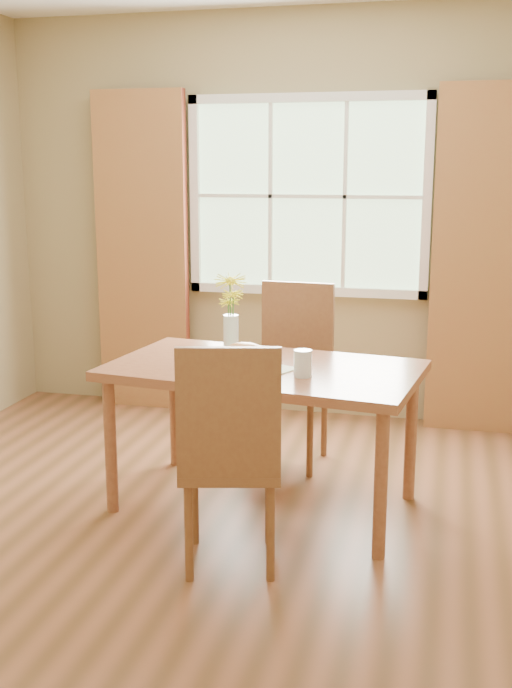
{
  "coord_description": "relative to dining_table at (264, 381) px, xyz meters",
  "views": [
    {
      "loc": [
        0.96,
        -3.48,
        1.71
      ],
      "look_at": [
        0.05,
        0.22,
        0.85
      ],
      "focal_mm": 42.0,
      "sensor_mm": 36.0,
      "label": 1
    }
  ],
  "objects": [
    {
      "name": "chair_far",
      "position": [
        0.01,
        0.71,
        -0.09
      ],
      "size": [
        0.46,
        0.46,
        1.04
      ],
      "rotation": [
        0.0,
        0.0,
        -0.07
      ],
      "color": "brown",
      "rests_on": "room"
    },
    {
      "name": "window",
      "position": [
        -0.08,
        1.6,
        0.84
      ],
      "size": [
        1.62,
        0.06,
        1.32
      ],
      "color": "#A3CC9A",
      "rests_on": "room"
    },
    {
      "name": "dining_table",
      "position": [
        0.0,
        0.0,
        0.0
      ],
      "size": [
        1.61,
        1.04,
        0.74
      ],
      "rotation": [
        0.0,
        0.0,
        -0.13
      ],
      "color": "brown",
      "rests_on": "room"
    },
    {
      "name": "water_glass",
      "position": [
        0.22,
        -0.16,
        0.14
      ],
      "size": [
        0.08,
        0.08,
        0.13
      ],
      "color": "silver",
      "rests_on": "dining_table"
    },
    {
      "name": "placemat",
      "position": [
        -0.09,
        -0.08,
        0.08
      ],
      "size": [
        0.55,
        0.49,
        0.01
      ],
      "primitive_type": "cube",
      "rotation": [
        0.0,
        0.0,
        -0.42
      ],
      "color": "beige",
      "rests_on": "dining_table"
    },
    {
      "name": "flower_vase",
      "position": [
        -0.23,
        0.24,
        0.33
      ],
      "size": [
        0.17,
        0.17,
        0.41
      ],
      "color": "silver",
      "rests_on": "dining_table"
    },
    {
      "name": "plate",
      "position": [
        -0.13,
        -0.14,
        0.09
      ],
      "size": [
        0.25,
        0.25,
        0.01
      ],
      "primitive_type": "cube",
      "rotation": [
        0.0,
        0.0,
        -0.03
      ],
      "color": "#69D134",
      "rests_on": "placemat"
    },
    {
      "name": "croissant_sandwich",
      "position": [
        -0.06,
        -0.15,
        0.16
      ],
      "size": [
        0.18,
        0.13,
        0.13
      ],
      "rotation": [
        0.0,
        0.0,
        0.1
      ],
      "color": "#EAA14F",
      "rests_on": "plate"
    },
    {
      "name": "curtain_left",
      "position": [
        -1.23,
        1.51,
        0.44
      ],
      "size": [
        0.65,
        0.08,
        2.2
      ],
      "primitive_type": "cube",
      "color": "maroon",
      "rests_on": "room"
    },
    {
      "name": "curtain_right",
      "position": [
        1.07,
        1.51,
        0.44
      ],
      "size": [
        0.65,
        0.08,
        2.2
      ],
      "primitive_type": "cube",
      "color": "maroon",
      "rests_on": "room"
    },
    {
      "name": "chair_near",
      "position": [
        0.02,
        -0.7,
        -0.11
      ],
      "size": [
        0.51,
        0.51,
        1.01
      ],
      "rotation": [
        0.0,
        0.0,
        0.24
      ],
      "color": "brown",
      "rests_on": "room"
    },
    {
      "name": "room",
      "position": [
        -0.08,
        -0.27,
        0.69
      ],
      "size": [
        4.24,
        3.84,
        2.74
      ],
      "color": "brown",
      "rests_on": "ground"
    }
  ]
}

